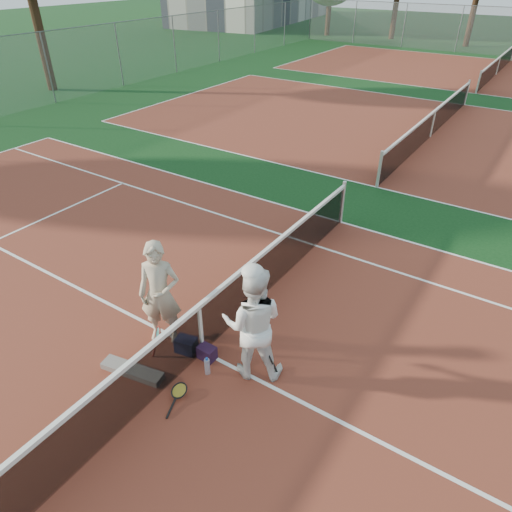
{
  "coord_description": "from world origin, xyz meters",
  "views": [
    {
      "loc": [
        3.83,
        -4.15,
        5.53
      ],
      "look_at": [
        0.0,
        1.63,
        1.05
      ],
      "focal_mm": 32.0,
      "sensor_mm": 36.0,
      "label": 1
    }
  ],
  "objects_px": {
    "player_a": "(160,294)",
    "racket_red": "(159,342)",
    "water_bottle": "(207,367)",
    "racket_black_held": "(270,364)",
    "sports_bag_navy": "(186,345)",
    "player_b": "(253,323)",
    "racket_spare": "(179,392)",
    "net_main": "(201,329)",
    "sports_bag_purple": "(207,353)"
  },
  "relations": [
    {
      "from": "player_a",
      "to": "racket_spare",
      "type": "distance_m",
      "value": 1.6
    },
    {
      "from": "racket_spare",
      "to": "sports_bag_navy",
      "type": "bearing_deg",
      "value": 16.29
    },
    {
      "from": "net_main",
      "to": "water_bottle",
      "type": "height_order",
      "value": "net_main"
    },
    {
      "from": "player_b",
      "to": "sports_bag_purple",
      "type": "height_order",
      "value": "player_b"
    },
    {
      "from": "racket_red",
      "to": "racket_spare",
      "type": "relative_size",
      "value": 0.98
    },
    {
      "from": "sports_bag_purple",
      "to": "water_bottle",
      "type": "distance_m",
      "value": 0.34
    },
    {
      "from": "racket_black_held",
      "to": "sports_bag_purple",
      "type": "relative_size",
      "value": 1.94
    },
    {
      "from": "racket_red",
      "to": "sports_bag_navy",
      "type": "xyz_separation_m",
      "value": [
        0.31,
        0.3,
        -0.16
      ]
    },
    {
      "from": "net_main",
      "to": "racket_spare",
      "type": "xyz_separation_m",
      "value": [
        0.28,
        -0.9,
        -0.45
      ]
    },
    {
      "from": "sports_bag_navy",
      "to": "racket_black_held",
      "type": "bearing_deg",
      "value": 10.9
    },
    {
      "from": "player_a",
      "to": "racket_black_held",
      "type": "distance_m",
      "value": 2.12
    },
    {
      "from": "sports_bag_purple",
      "to": "water_bottle",
      "type": "xyz_separation_m",
      "value": [
        0.22,
        -0.26,
        0.03
      ]
    },
    {
      "from": "player_b",
      "to": "sports_bag_navy",
      "type": "xyz_separation_m",
      "value": [
        -1.17,
        -0.27,
        -0.84
      ]
    },
    {
      "from": "player_b",
      "to": "racket_spare",
      "type": "bearing_deg",
      "value": 29.46
    },
    {
      "from": "sports_bag_navy",
      "to": "racket_spare",
      "type": "bearing_deg",
      "value": -56.04
    },
    {
      "from": "player_b",
      "to": "racket_black_held",
      "type": "bearing_deg",
      "value": 154.09
    },
    {
      "from": "net_main",
      "to": "player_b",
      "type": "height_order",
      "value": "player_b"
    },
    {
      "from": "player_a",
      "to": "racket_red",
      "type": "relative_size",
      "value": 3.27
    },
    {
      "from": "water_bottle",
      "to": "racket_red",
      "type": "bearing_deg",
      "value": -173.38
    },
    {
      "from": "racket_black_held",
      "to": "sports_bag_navy",
      "type": "relative_size",
      "value": 1.68
    },
    {
      "from": "player_a",
      "to": "water_bottle",
      "type": "relative_size",
      "value": 6.37
    },
    {
      "from": "sports_bag_navy",
      "to": "sports_bag_purple",
      "type": "xyz_separation_m",
      "value": [
        0.39,
        0.06,
        -0.01
      ]
    },
    {
      "from": "net_main",
      "to": "player_b",
      "type": "distance_m",
      "value": 1.05
    },
    {
      "from": "racket_spare",
      "to": "sports_bag_navy",
      "type": "xyz_separation_m",
      "value": [
        -0.52,
        0.77,
        0.07
      ]
    },
    {
      "from": "net_main",
      "to": "racket_black_held",
      "type": "height_order",
      "value": "net_main"
    },
    {
      "from": "racket_red",
      "to": "racket_spare",
      "type": "bearing_deg",
      "value": -83.65
    },
    {
      "from": "net_main",
      "to": "player_a",
      "type": "height_order",
      "value": "player_a"
    },
    {
      "from": "racket_black_held",
      "to": "player_b",
      "type": "bearing_deg",
      "value": -43.9
    },
    {
      "from": "player_b",
      "to": "water_bottle",
      "type": "bearing_deg",
      "value": 11.35
    },
    {
      "from": "racket_red",
      "to": "water_bottle",
      "type": "bearing_deg",
      "value": -47.58
    },
    {
      "from": "player_a",
      "to": "sports_bag_navy",
      "type": "xyz_separation_m",
      "value": [
        0.53,
        -0.06,
        -0.82
      ]
    },
    {
      "from": "racket_black_held",
      "to": "player_a",
      "type": "bearing_deg",
      "value": -39.93
    },
    {
      "from": "net_main",
      "to": "racket_black_held",
      "type": "distance_m",
      "value": 1.26
    },
    {
      "from": "net_main",
      "to": "racket_red",
      "type": "distance_m",
      "value": 0.73
    },
    {
      "from": "racket_black_held",
      "to": "water_bottle",
      "type": "bearing_deg",
      "value": -17.27
    },
    {
      "from": "racket_black_held",
      "to": "sports_bag_navy",
      "type": "bearing_deg",
      "value": -35.47
    },
    {
      "from": "player_a",
      "to": "racket_red",
      "type": "bearing_deg",
      "value": -87.29
    },
    {
      "from": "racket_red",
      "to": "sports_bag_purple",
      "type": "distance_m",
      "value": 0.8
    },
    {
      "from": "net_main",
      "to": "sports_bag_purple",
      "type": "bearing_deg",
      "value": -24.42
    },
    {
      "from": "sports_bag_purple",
      "to": "racket_black_held",
      "type": "bearing_deg",
      "value": 11.61
    },
    {
      "from": "player_a",
      "to": "water_bottle",
      "type": "distance_m",
      "value": 1.41
    },
    {
      "from": "racket_red",
      "to": "water_bottle",
      "type": "relative_size",
      "value": 1.95
    },
    {
      "from": "player_a",
      "to": "racket_spare",
      "type": "xyz_separation_m",
      "value": [
        1.04,
        -0.82,
        -0.89
      ]
    },
    {
      "from": "racket_black_held",
      "to": "sports_bag_purple",
      "type": "xyz_separation_m",
      "value": [
        -1.08,
        -0.22,
        -0.17
      ]
    },
    {
      "from": "player_b",
      "to": "water_bottle",
      "type": "xyz_separation_m",
      "value": [
        -0.56,
        -0.47,
        -0.83
      ]
    },
    {
      "from": "sports_bag_purple",
      "to": "water_bottle",
      "type": "bearing_deg",
      "value": -49.65
    },
    {
      "from": "player_b",
      "to": "racket_red",
      "type": "distance_m",
      "value": 1.72
    },
    {
      "from": "player_b",
      "to": "water_bottle",
      "type": "relative_size",
      "value": 6.53
    },
    {
      "from": "net_main",
      "to": "sports_bag_navy",
      "type": "xyz_separation_m",
      "value": [
        -0.24,
        -0.13,
        -0.37
      ]
    },
    {
      "from": "sports_bag_navy",
      "to": "sports_bag_purple",
      "type": "bearing_deg",
      "value": 8.89
    }
  ]
}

